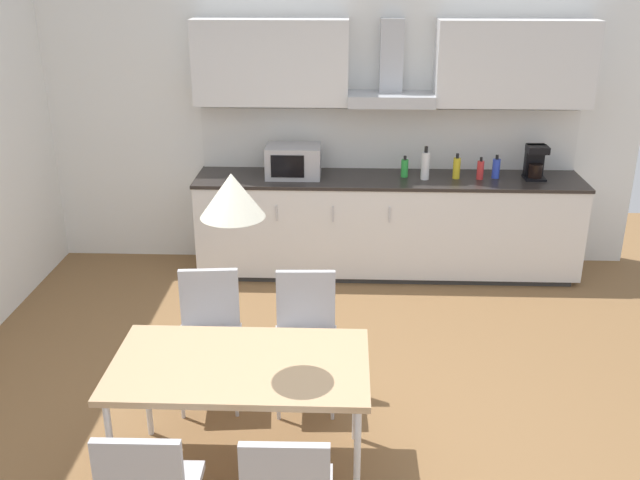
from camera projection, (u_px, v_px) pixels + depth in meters
ground_plane at (296, 438)px, 4.35m from camera, size 7.36×8.48×0.02m
wall_back at (316, 112)px, 6.50m from camera, size 5.88×0.10×2.83m
kitchen_counter at (387, 225)px, 6.49m from camera, size 3.43×0.65×0.91m
backsplash_tile at (388, 139)px, 6.50m from camera, size 3.41×0.02×0.55m
upper_wall_cabinets at (392, 64)px, 6.10m from camera, size 3.41×0.40×0.72m
microwave at (293, 161)px, 6.30m from camera, size 0.48×0.35×0.28m
coffee_maker at (535, 162)px, 6.25m from camera, size 0.18×0.19×0.30m
bottle_red at (480, 170)px, 6.25m from camera, size 0.06×0.06×0.20m
bottle_yellow at (457, 168)px, 6.26m from camera, size 0.06×0.06×0.22m
bottle_blue at (496, 168)px, 6.28m from camera, size 0.07×0.07×0.21m
bottle_green at (405, 168)px, 6.31m from camera, size 0.06×0.06×0.19m
bottle_white at (425, 165)px, 6.23m from camera, size 0.08×0.08×0.29m
dining_table at (240, 370)px, 3.80m from camera, size 1.37×0.78×0.72m
chair_far_left at (209, 324)px, 4.58m from camera, size 0.44×0.44×0.87m
chair_far_right at (306, 326)px, 4.56m from camera, size 0.42×0.42×0.87m
pendant_lamp at (232, 195)px, 3.44m from camera, size 0.32×0.32×0.22m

